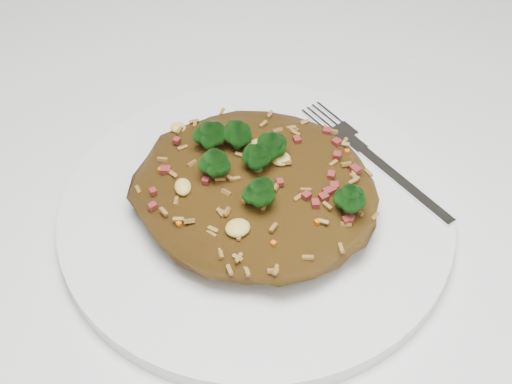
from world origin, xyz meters
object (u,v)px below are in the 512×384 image
fried_rice (256,182)px  dining_table (358,323)px  fork (382,166)px  plate (256,212)px

fried_rice → dining_table: bearing=-0.6°
dining_table → fork: size_ratio=8.19×
dining_table → fried_rice: size_ratio=6.61×
fried_rice → fork: 0.11m
plate → fork: size_ratio=2.00×
plate → fork: fork is taller
dining_table → fork: (-0.02, 0.08, 0.11)m
plate → fried_rice: bearing=103.3°
dining_table → fork: 0.13m
plate → fork: 0.11m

